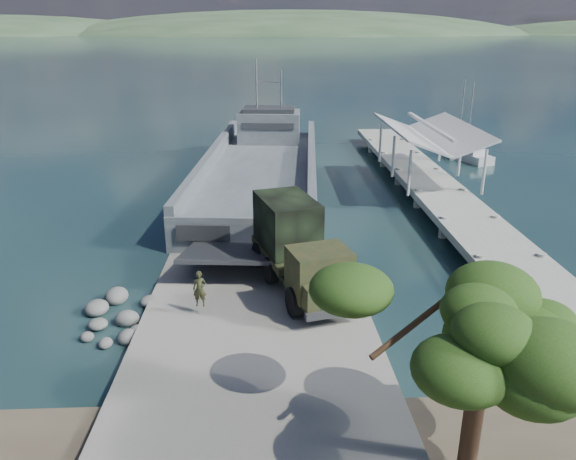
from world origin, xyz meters
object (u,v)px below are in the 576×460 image
Objects in this scene: pier at (430,175)px; sailboat_far at (458,150)px; soldier at (200,297)px; overhang_tree at (462,328)px; landing_craft at (261,176)px; military_truck at (297,246)px; sailboat_near at (467,155)px.

sailboat_far reaches higher than pier.
overhang_tree is at bearing -45.16° from soldier.
overhang_tree is (5.32, -31.18, 4.14)m from landing_craft.
pier is 29.06m from overhang_tree.
overhang_tree is (3.62, -12.10, 2.51)m from military_truck.
sailboat_far is (6.92, 13.90, -1.20)m from pier.
soldier is at bearing -92.23° from landing_craft.
soldier is at bearing 130.92° from overhang_tree.
military_truck is 1.17× the size of sailboat_far.
sailboat_near is at bearing 58.74° from pier.
overhang_tree is at bearing -75.59° from landing_craft.
sailboat_far is (17.96, 29.69, -2.05)m from military_truck.
landing_craft is at bearing 86.97° from soldier.
overhang_tree is at bearing -127.35° from sailboat_near.
sailboat_far is 44.42m from overhang_tree.
landing_craft is at bearing -137.18° from sailboat_far.
pier is at bearing 54.35° from soldier.
sailboat_far is at bearing 42.64° from military_truck.
overhang_tree is at bearing -89.54° from military_truck.
sailboat_far reaches higher than soldier.
pier is at bearing -138.47° from sailboat_near.
military_truck is at bearing -80.17° from landing_craft.
soldier is (-2.68, -21.95, 0.49)m from landing_craft.
soldier is 0.24× the size of overhang_tree.
sailboat_near is at bearing 57.34° from soldier.
pier is 24.22m from soldier.
pier is at bearing -9.74° from landing_craft.
military_truck is 5.36m from soldier.
pier is 13.70m from sailboat_near.
landing_craft is 5.05× the size of overhang_tree.
sailboat_far is at bearing 71.06° from overhang_tree.
pier is 5.81× the size of sailboat_near.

